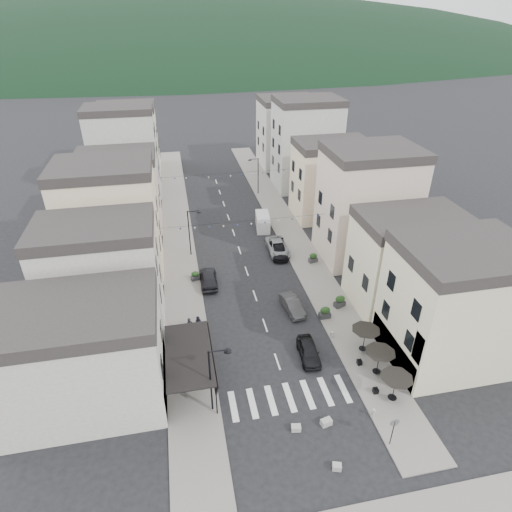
{
  "coord_description": "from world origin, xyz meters",
  "views": [
    {
      "loc": [
        -7.24,
        -20.52,
        26.79
      ],
      "look_at": [
        0.59,
        18.36,
        3.5
      ],
      "focal_mm": 30.0,
      "sensor_mm": 36.0,
      "label": 1
    }
  ],
  "objects": [
    {
      "name": "planter_ra",
      "position": [
        6.0,
        10.88,
        0.73
      ],
      "size": [
        1.15,
        0.67,
        1.26
      ],
      "rotation": [
        0.0,
        0.0,
        0.04
      ],
      "color": "#29292B",
      "rests_on": "sidewalk_right"
    },
    {
      "name": "parked_car_d",
      "position": [
        4.6,
        23.82,
        0.66
      ],
      "size": [
        2.43,
        4.74,
        1.32
      ],
      "primitive_type": "imported",
      "rotation": [
        0.0,
        0.0,
        -0.13
      ],
      "color": "black",
      "rests_on": "ground"
    },
    {
      "name": "traffic_sign",
      "position": [
        5.8,
        -3.5,
        1.93
      ],
      "size": [
        0.7,
        0.07,
        2.7
      ],
      "color": "black",
      "rests_on": "ground"
    },
    {
      "name": "hill_backdrop",
      "position": [
        0.0,
        300.0,
        0.0
      ],
      "size": [
        640.0,
        360.0,
        70.0
      ],
      "primitive_type": "ellipsoid",
      "color": "black",
      "rests_on": "ground"
    },
    {
      "name": "sidewalk_left",
      "position": [
        -7.5,
        32.0,
        0.06
      ],
      "size": [
        4.0,
        76.0,
        0.12
      ],
      "primitive_type": "cube",
      "color": "slate",
      "rests_on": "ground"
    },
    {
      "name": "pedestrian_b",
      "position": [
        -6.35,
        11.36,
        0.93
      ],
      "size": [
        0.99,
        0.97,
        1.61
      ],
      "primitive_type": "imported",
      "rotation": [
        0.0,
        0.0,
        -0.69
      ],
      "color": "#221F29",
      "rests_on": "sidewalk_left"
    },
    {
      "name": "parked_car_a",
      "position": [
        2.8,
        6.0,
        0.69
      ],
      "size": [
        1.9,
        4.13,
        1.37
      ],
      "primitive_type": "imported",
      "rotation": [
        0.0,
        0.0,
        -0.07
      ],
      "color": "black",
      "rests_on": "ground"
    },
    {
      "name": "planter_la",
      "position": [
        -6.85,
        6.38,
        0.64
      ],
      "size": [
        1.02,
        0.64,
        1.08
      ],
      "rotation": [
        0.0,
        0.0,
        0.12
      ],
      "color": "#2F3032",
      "rests_on": "sidewalk_left"
    },
    {
      "name": "bollards",
      "position": [
        0.0,
        5.5,
        0.42
      ],
      "size": [
        11.66,
        10.26,
        0.6
      ],
      "color": "gray",
      "rests_on": "ground"
    },
    {
      "name": "ground",
      "position": [
        0.0,
        0.0,
        0.0
      ],
      "size": [
        700.0,
        700.0,
        0.0
      ],
      "primitive_type": "plane",
      "color": "black",
      "rests_on": "ground"
    },
    {
      "name": "concrete_block_a",
      "position": [
        1.98,
        -1.0,
        0.25
      ],
      "size": [
        0.89,
        0.66,
        0.5
      ],
      "primitive_type": "cube",
      "rotation": [
        0.0,
        0.0,
        0.22
      ],
      "color": "gray",
      "rests_on": "ground"
    },
    {
      "name": "planter_rb",
      "position": [
        8.11,
        12.32,
        0.74
      ],
      "size": [
        1.29,
        0.96,
        1.29
      ],
      "rotation": [
        0.0,
        0.0,
        0.32
      ],
      "color": "#2A292C",
      "rests_on": "sidewalk_right"
    },
    {
      "name": "streetlamp_left_far",
      "position": [
        -5.82,
        26.0,
        3.7
      ],
      "size": [
        1.7,
        0.56,
        6.0
      ],
      "color": "black",
      "rests_on": "ground"
    },
    {
      "name": "planter_lb",
      "position": [
        -6.0,
        20.18,
        0.64
      ],
      "size": [
        1.05,
        0.7,
        1.08
      ],
      "rotation": [
        0.0,
        0.0,
        0.19
      ],
      "color": "#302F32",
      "rests_on": "sidewalk_left"
    },
    {
      "name": "streetlamp_right_far",
      "position": [
        5.82,
        44.0,
        3.7
      ],
      "size": [
        1.7,
        0.56,
        6.0
      ],
      "color": "black",
      "rests_on": "ground"
    },
    {
      "name": "pedestrian_a",
      "position": [
        -7.16,
        11.06,
        1.0
      ],
      "size": [
        0.72,
        0.54,
        1.76
      ],
      "primitive_type": "imported",
      "rotation": [
        0.0,
        0.0,
        0.2
      ],
      "color": "black",
      "rests_on": "sidewalk_left"
    },
    {
      "name": "planter_rc",
      "position": [
        8.16,
        21.29,
        0.69
      ],
      "size": [
        1.15,
        0.78,
        1.18
      ],
      "rotation": [
        0.0,
        0.0,
        0.2
      ],
      "color": "#303033",
      "rests_on": "sidewalk_right"
    },
    {
      "name": "concrete_block_b",
      "position": [
        1.5,
        -4.49,
        0.23
      ],
      "size": [
        0.71,
        0.61,
        0.45
      ],
      "primitive_type": "cube",
      "rotation": [
        0.0,
        0.0,
        -0.31
      ],
      "color": "gray",
      "rests_on": "ground"
    },
    {
      "name": "delivery_van",
      "position": [
        4.19,
        31.58,
        1.05
      ],
      "size": [
        2.36,
        4.67,
        2.14
      ],
      "rotation": [
        0.0,
        0.0,
        -0.14
      ],
      "color": "silver",
      "rests_on": "ground"
    },
    {
      "name": "boutique_awning",
      "position": [
        -7.25,
        5.0,
        3.11
      ],
      "size": [
        3.77,
        7.5,
        3.28
      ],
      "color": "black",
      "rests_on": "ground"
    },
    {
      "name": "boutique_building",
      "position": [
        -15.5,
        5.0,
        4.0
      ],
      "size": [
        12.0,
        8.0,
        8.0
      ],
      "primitive_type": "cube",
      "color": "#AAA59C",
      "rests_on": "ground"
    },
    {
      "name": "cafe_terrace",
      "position": [
        7.7,
        2.8,
        2.36
      ],
      "size": [
        2.5,
        8.1,
        2.53
      ],
      "color": "black",
      "rests_on": "ground"
    },
    {
      "name": "parked_car_e",
      "position": [
        -4.6,
        19.16,
        0.79
      ],
      "size": [
        2.0,
        4.7,
        1.58
      ],
      "primitive_type": "imported",
      "rotation": [
        0.0,
        0.0,
        3.11
      ],
      "color": "black",
      "rests_on": "ground"
    },
    {
      "name": "parked_car_b",
      "position": [
        3.19,
        12.75,
        0.67
      ],
      "size": [
        1.93,
        4.22,
        1.34
      ],
      "primitive_type": "imported",
      "rotation": [
        0.0,
        0.0,
        0.13
      ],
      "color": "#313033",
      "rests_on": "ground"
    },
    {
      "name": "bunting_far",
      "position": [
        0.0,
        38.0,
        5.65
      ],
      "size": [
        19.0,
        0.28,
        0.62
      ],
      "color": "black",
      "rests_on": "ground"
    },
    {
      "name": "buildings_row_right",
      "position": [
        14.5,
        36.59,
        6.32
      ],
      "size": [
        10.2,
        54.16,
        14.5
      ],
      "color": "beige",
      "rests_on": "ground"
    },
    {
      "name": "bistro_building",
      "position": [
        14.5,
        4.0,
        5.0
      ],
      "size": [
        10.0,
        8.0,
        10.0
      ],
      "primitive_type": "cube",
      "color": "beige",
      "rests_on": "ground"
    },
    {
      "name": "concrete_block_c",
      "position": [
        -0.33,
        -1.0,
        0.2
      ],
      "size": [
        0.77,
        0.61,
        0.4
      ],
      "primitive_type": "cube",
      "rotation": [
        0.0,
        0.0,
        -0.16
      ],
      "color": "#9A9893",
      "rests_on": "ground"
    },
    {
      "name": "parked_car_c",
      "position": [
        4.6,
        24.63,
        0.74
      ],
      "size": [
        2.58,
        5.35,
        1.47
      ],
      "primitive_type": "imported",
      "rotation": [
        0.0,
        0.0,
        -0.03
      ],
      "color": "gray",
      "rests_on": "ground"
    },
    {
      "name": "sidewalk_right",
      "position": [
        7.5,
        32.0,
        0.06
      ],
      "size": [
        4.0,
        76.0,
        0.12
      ],
      "primitive_type": "cube",
      "color": "slate",
      "rests_on": "ground"
    },
    {
      "name": "bunting_near",
      "position": [
        0.0,
        22.0,
        5.65
      ],
      "size": [
        19.0,
        0.28,
        0.62
      ],
      "color": "black",
      "rests_on": "ground"
    },
    {
      "name": "streetlamp_left_near",
      "position": [
        -5.82,
        2.0,
        3.7
      ],
      "size": [
        1.7,
        0.56,
        6.0
      ],
      "color": "black",
      "rests_on": "ground"
    },
    {
      "name": "buildings_row_left",
      "position": [
        -14.5,
        37.75,
        6.12
      ],
      "size": [
        10.2,
        54.16,
        14.0
      ],
      "color": "#AAA59C",
      "rests_on": "ground"
    }
  ]
}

